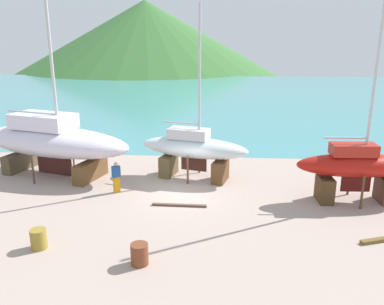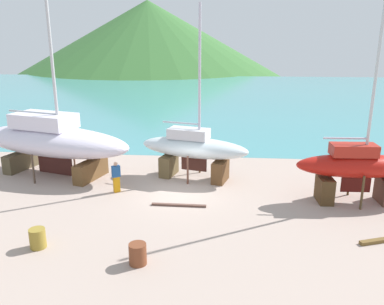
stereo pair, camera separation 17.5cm
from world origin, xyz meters
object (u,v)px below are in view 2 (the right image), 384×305
Objects in this scene: sailboat_far_slipway at (52,140)px; sailboat_mid_port at (194,149)px; barrel_rust_mid at (38,238)px; worker at (116,176)px; barrel_rust_near at (138,254)px; sailboat_small_center at (357,167)px.

sailboat_mid_port is at bearing 15.92° from sailboat_far_slipway.
sailboat_far_slipway is 9.58m from barrel_rust_mid.
worker is at bearing 75.51° from barrel_rust_mid.
barrel_rust_near is at bearing -15.14° from worker.
worker is 2.10× the size of barrel_rust_mid.
sailboat_far_slipway is 22.35× the size of barrel_rust_mid.
sailboat_mid_port is 12.17× the size of barrel_rust_mid.
sailboat_far_slipway reaches higher than sailboat_mid_port.
sailboat_small_center is (8.61, -2.94, 0.05)m from sailboat_mid_port.
barrel_rust_mid is at bearing 168.77° from barrel_rust_near.
worker is at bearing -132.07° from sailboat_mid_port.
barrel_rust_mid is at bearing -160.05° from sailboat_small_center.
sailboat_small_center is 6.66× the size of worker.
barrel_rust_near is at bearing -82.74° from sailboat_mid_port.
sailboat_far_slipway is at bearing 109.10° from barrel_rust_mid.
sailboat_small_center is 14.00× the size of barrel_rust_near.
sailboat_far_slipway is 22.30× the size of barrel_rust_near.
barrel_rust_near is at bearing -148.35° from sailboat_small_center.
sailboat_mid_port is at bearing 86.56° from worker.
sailboat_far_slipway is 10.62× the size of worker.
sailboat_far_slipway reaches higher than barrel_rust_mid.
barrel_rust_mid is at bearing -50.68° from worker.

